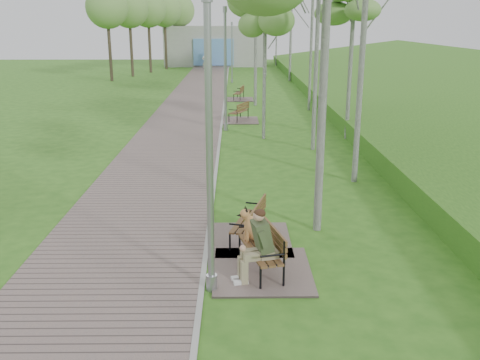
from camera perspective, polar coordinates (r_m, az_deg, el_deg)
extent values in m
cube|color=#75635F|center=(28.30, -5.37, 7.41)|extent=(3.50, 67.00, 0.04)
cube|color=#999993|center=(28.21, -1.79, 7.45)|extent=(0.10, 67.00, 0.05)
cube|color=#51912A|center=(29.06, 22.69, 6.40)|extent=(14.00, 70.00, 1.60)
cube|color=#9E9E99|center=(57.43, -2.76, 14.11)|extent=(10.00, 5.00, 4.00)
cube|color=#5D8FCF|center=(54.86, -2.85, 13.46)|extent=(4.00, 0.20, 2.60)
cube|color=#75635F|center=(10.19, 2.40, -9.64)|extent=(1.82, 2.03, 0.04)
cube|color=brown|center=(10.00, 2.14, -7.41)|extent=(0.82, 1.58, 0.04)
cube|color=brown|center=(9.96, 3.50, -5.82)|extent=(0.41, 1.48, 0.33)
cube|color=#75635F|center=(11.53, 1.02, -6.39)|extent=(1.74, 1.93, 0.04)
cube|color=brown|center=(11.37, 0.78, -4.46)|extent=(0.80, 1.51, 0.04)
cube|color=brown|center=(11.23, 1.93, -3.33)|extent=(0.42, 1.41, 0.32)
cube|color=#75635F|center=(25.30, -0.04, 6.38)|extent=(1.75, 1.94, 0.04)
cube|color=brown|center=(25.23, -0.16, 7.31)|extent=(0.97, 1.51, 0.04)
cube|color=brown|center=(25.10, 0.34, 7.87)|extent=(0.61, 1.35, 0.32)
cube|color=#75635F|center=(32.19, -0.06, 8.59)|extent=(1.64, 1.83, 0.04)
cube|color=brown|center=(32.14, -0.15, 9.28)|extent=(0.64, 1.42, 0.04)
cube|color=brown|center=(32.07, 0.24, 9.71)|extent=(0.27, 1.35, 0.30)
cylinder|color=#919499|center=(9.50, -3.04, -10.87)|extent=(0.19, 0.19, 0.29)
cylinder|color=#919499|center=(8.69, -3.27, 2.64)|extent=(0.12, 0.12, 4.87)
cylinder|color=#919499|center=(23.02, -1.52, 5.66)|extent=(0.20, 0.20, 0.29)
cylinder|color=#919499|center=(22.69, -1.57, 11.40)|extent=(0.12, 0.12, 4.92)
cylinder|color=#919499|center=(22.60, -1.62, 17.74)|extent=(0.18, 0.18, 0.25)
cylinder|color=#919499|center=(41.08, -0.85, 10.50)|extent=(0.17, 0.17, 0.26)
cylinder|color=#919499|center=(40.92, -0.86, 13.30)|extent=(0.10, 0.10, 4.28)
cylinder|color=#919499|center=(40.85, -0.88, 16.36)|extent=(0.15, 0.15, 0.21)
imported|color=silver|center=(51.00, -3.69, 12.50)|extent=(0.71, 0.54, 1.73)
imported|color=gray|center=(53.92, -3.51, 12.79)|extent=(1.03, 0.88, 1.86)
cylinder|color=silver|center=(11.39, 9.05, 13.94)|extent=(0.18, 0.18, 8.06)
cylinder|color=silver|center=(15.38, 13.14, 16.47)|extent=(0.20, 0.20, 9.19)
cylinder|color=silver|center=(19.25, 8.26, 15.44)|extent=(0.17, 0.17, 8.36)
cylinder|color=silver|center=(21.41, 11.80, 13.75)|extent=(0.16, 0.16, 7.15)
cylinder|color=silver|center=(20.99, 2.64, 12.90)|extent=(0.16, 0.16, 6.33)
ellipsoid|color=#78A851|center=(20.95, 2.72, 18.44)|extent=(2.30, 2.30, 2.79)
cylinder|color=silver|center=(28.23, 7.64, 15.23)|extent=(0.17, 0.17, 7.80)
cylinder|color=silver|center=(29.71, 1.70, 16.41)|extent=(0.17, 0.17, 8.82)
cylinder|color=silver|center=(42.26, 5.47, 16.21)|extent=(0.18, 0.18, 8.52)
cylinder|color=silver|center=(46.25, 2.81, 15.39)|extent=(0.16, 0.16, 7.06)
ellipsoid|color=#78A851|center=(46.26, 2.85, 18.19)|extent=(2.36, 2.36, 3.11)
cylinder|color=silver|center=(57.44, 3.93, 16.26)|extent=(0.16, 0.16, 8.36)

